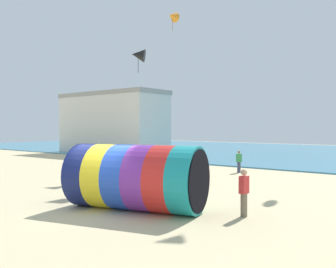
{
  "coord_description": "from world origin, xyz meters",
  "views": [
    {
      "loc": [
        10.98,
        -9.64,
        3.21
      ],
      "look_at": [
        1.01,
        2.83,
        2.91
      ],
      "focal_mm": 40.0,
      "sensor_mm": 36.0,
      "label": 1
    }
  ],
  "objects_px": {
    "kite_orange_delta": "(172,16)",
    "bystander_far_left": "(144,157)",
    "kite_black_delta": "(138,55)",
    "bystander_near_water": "(239,162)",
    "kite_handler": "(244,192)",
    "bystander_mid_beach": "(105,163)",
    "giant_inflatable_tube": "(136,177)"
  },
  "relations": [
    {
      "from": "kite_orange_delta",
      "to": "bystander_far_left",
      "type": "xyz_separation_m",
      "value": [
        -1.78,
        -1.38,
        -11.0
      ]
    },
    {
      "from": "kite_orange_delta",
      "to": "kite_black_delta",
      "type": "bearing_deg",
      "value": -86.56
    },
    {
      "from": "bystander_near_water",
      "to": "bystander_far_left",
      "type": "distance_m",
      "value": 7.56
    },
    {
      "from": "kite_handler",
      "to": "bystander_mid_beach",
      "type": "bearing_deg",
      "value": 160.57
    },
    {
      "from": "kite_black_delta",
      "to": "bystander_near_water",
      "type": "relative_size",
      "value": 1.11
    },
    {
      "from": "kite_black_delta",
      "to": "kite_orange_delta",
      "type": "xyz_separation_m",
      "value": [
        -0.25,
        4.16,
        3.66
      ]
    },
    {
      "from": "bystander_mid_beach",
      "to": "bystander_far_left",
      "type": "xyz_separation_m",
      "value": [
        -1.41,
        5.3,
        -0.04
      ]
    },
    {
      "from": "kite_black_delta",
      "to": "bystander_far_left",
      "type": "relative_size",
      "value": 1.07
    },
    {
      "from": "kite_black_delta",
      "to": "kite_orange_delta",
      "type": "height_order",
      "value": "kite_orange_delta"
    },
    {
      "from": "kite_handler",
      "to": "bystander_near_water",
      "type": "bearing_deg",
      "value": 118.68
    },
    {
      "from": "giant_inflatable_tube",
      "to": "kite_orange_delta",
      "type": "distance_m",
      "value": 18.29
    },
    {
      "from": "kite_orange_delta",
      "to": "bystander_mid_beach",
      "type": "distance_m",
      "value": 12.85
    },
    {
      "from": "giant_inflatable_tube",
      "to": "kite_orange_delta",
      "type": "bearing_deg",
      "value": 122.62
    },
    {
      "from": "kite_handler",
      "to": "bystander_mid_beach",
      "type": "height_order",
      "value": "kite_handler"
    },
    {
      "from": "bystander_mid_beach",
      "to": "bystander_far_left",
      "type": "relative_size",
      "value": 1.04
    },
    {
      "from": "kite_handler",
      "to": "kite_orange_delta",
      "type": "xyz_separation_m",
      "value": [
        -11.81,
        10.98,
        10.95
      ]
    },
    {
      "from": "bystander_mid_beach",
      "to": "bystander_far_left",
      "type": "bearing_deg",
      "value": 104.93
    },
    {
      "from": "kite_handler",
      "to": "kite_black_delta",
      "type": "xyz_separation_m",
      "value": [
        -11.56,
        6.83,
        7.29
      ]
    },
    {
      "from": "giant_inflatable_tube",
      "to": "kite_orange_delta",
      "type": "height_order",
      "value": "kite_orange_delta"
    },
    {
      "from": "kite_black_delta",
      "to": "bystander_near_water",
      "type": "height_order",
      "value": "kite_black_delta"
    },
    {
      "from": "kite_handler",
      "to": "kite_orange_delta",
      "type": "relative_size",
      "value": 1.16
    },
    {
      "from": "giant_inflatable_tube",
      "to": "bystander_near_water",
      "type": "height_order",
      "value": "giant_inflatable_tube"
    },
    {
      "from": "kite_orange_delta",
      "to": "bystander_mid_beach",
      "type": "relative_size",
      "value": 0.88
    },
    {
      "from": "kite_black_delta",
      "to": "bystander_far_left",
      "type": "bearing_deg",
      "value": 126.19
    },
    {
      "from": "bystander_near_water",
      "to": "bystander_mid_beach",
      "type": "xyz_separation_m",
      "value": [
        -5.92,
        -7.14,
        0.08
      ]
    },
    {
      "from": "giant_inflatable_tube",
      "to": "bystander_far_left",
      "type": "relative_size",
      "value": 3.51
    },
    {
      "from": "kite_handler",
      "to": "kite_black_delta",
      "type": "height_order",
      "value": "kite_black_delta"
    },
    {
      "from": "kite_orange_delta",
      "to": "kite_handler",
      "type": "bearing_deg",
      "value": -42.91
    },
    {
      "from": "giant_inflatable_tube",
      "to": "bystander_mid_beach",
      "type": "distance_m",
      "value": 10.27
    },
    {
      "from": "kite_orange_delta",
      "to": "bystander_near_water",
      "type": "relative_size",
      "value": 0.95
    },
    {
      "from": "bystander_near_water",
      "to": "kite_orange_delta",
      "type": "bearing_deg",
      "value": -175.28
    },
    {
      "from": "giant_inflatable_tube",
      "to": "kite_handler",
      "type": "height_order",
      "value": "giant_inflatable_tube"
    }
  ]
}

